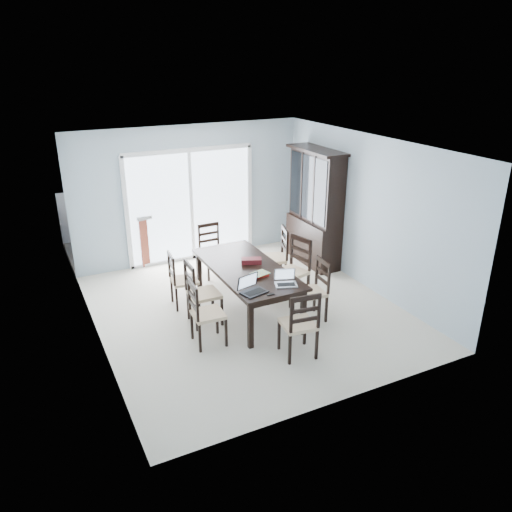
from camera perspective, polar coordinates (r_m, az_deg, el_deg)
The scene contains 24 objects.
floor at distance 7.98m, azimuth -1.04°, elevation -6.21°, with size 5.00×5.00×0.00m, color #BDB3A2.
ceiling at distance 7.12m, azimuth -1.19°, elevation 12.53°, with size 5.00×5.00×0.00m, color white.
back_wall at distance 9.67m, azimuth -7.54°, elevation 7.04°, with size 4.50×0.02×2.60m, color #A0B3BF.
wall_left at distance 6.86m, azimuth -18.34°, elevation -0.31°, with size 0.02×5.00×2.60m, color #A0B3BF.
wall_right at distance 8.60m, azimuth 12.60°, elevation 4.79°, with size 0.02×5.00×2.60m, color #A0B3BF.
balcony at distance 10.99m, azimuth -8.93°, elevation 1.42°, with size 4.50×2.00×0.10m, color gray.
railing at distance 11.71m, azimuth -10.63°, elevation 5.71°, with size 4.50×0.06×1.10m, color #99999E.
dining_table at distance 7.68m, azimuth -1.08°, elevation -1.79°, with size 1.00×2.20×0.75m.
china_hutch at distance 9.50m, azimuth 6.74°, elevation 5.38°, with size 0.50×1.38×2.20m.
sliding_door at distance 9.70m, azimuth -7.43°, elevation 5.79°, with size 2.52×0.05×2.18m.
chair_left_near at distance 6.87m, azimuth -6.29°, elevation -5.76°, with size 0.45×0.44×1.11m.
chair_left_mid at distance 7.38m, azimuth -6.71°, elevation -3.49°, with size 0.46×0.45×1.16m.
chair_left_far at distance 7.97m, azimuth -8.87°, elevation -2.05°, with size 0.44×0.43×1.05m.
chair_right_near at distance 7.56m, azimuth 6.88°, elevation -3.13°, with size 0.45×0.44×1.10m.
chair_right_mid at distance 8.13m, azimuth 4.54°, elevation -0.73°, with size 0.57×0.56×1.21m.
chair_right_far at distance 8.63m, azimuth 2.52°, elevation 0.66°, with size 0.57×0.56×1.19m.
chair_end_near at distance 6.55m, azimuth 5.21°, elevation -7.11°, with size 0.48×0.49×1.13m.
chair_end_far at distance 9.09m, azimuth -5.16°, elevation 1.38°, with size 0.42×0.44×1.09m.
laptop_dark at distance 6.81m, azimuth -0.21°, elevation -3.80°, with size 0.39×0.31×0.24m.
laptop_silver at distance 7.05m, azimuth 3.46°, elevation -2.97°, with size 0.36×0.30×0.21m.
book_stack at distance 7.34m, azimuth 0.42°, elevation -2.11°, with size 0.29×0.25×0.04m.
cell_phone at distance 6.79m, azimuth 1.65°, elevation -4.40°, with size 0.10×0.05×0.01m, color black.
game_box at distance 7.77m, azimuth -0.53°, elevation -0.56°, with size 0.31×0.16×0.08m, color #50101B.
hot_tub at distance 10.68m, azimuth -10.72°, elevation 3.80°, with size 2.27×2.12×0.99m.
Camera 1 is at (-3.00, -6.35, 3.79)m, focal length 35.00 mm.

